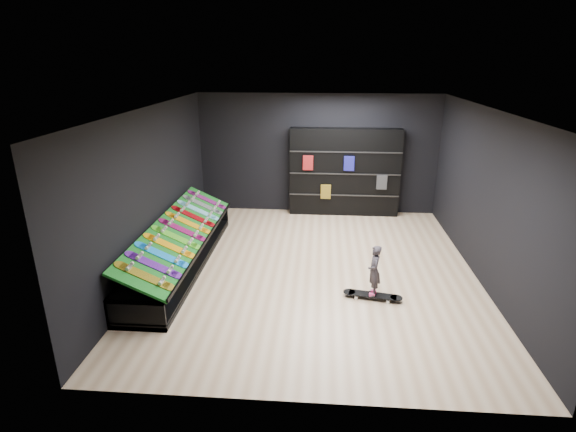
# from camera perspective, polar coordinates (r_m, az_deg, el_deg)

# --- Properties ---
(floor) EXTENTS (6.00, 7.00, 0.01)m
(floor) POSITION_cam_1_polar(r_m,az_deg,el_deg) (8.63, 3.23, -6.80)
(floor) COLOR beige
(floor) RESTS_ON ground
(ceiling) EXTENTS (6.00, 7.00, 0.01)m
(ceiling) POSITION_cam_1_polar(r_m,az_deg,el_deg) (7.78, 3.66, 13.42)
(ceiling) COLOR white
(ceiling) RESTS_ON ground
(wall_back) EXTENTS (6.00, 0.02, 3.00)m
(wall_back) POSITION_cam_1_polar(r_m,az_deg,el_deg) (11.47, 3.79, 7.83)
(wall_back) COLOR black
(wall_back) RESTS_ON ground
(wall_front) EXTENTS (6.00, 0.02, 3.00)m
(wall_front) POSITION_cam_1_polar(r_m,az_deg,el_deg) (4.83, 2.59, -9.28)
(wall_front) COLOR black
(wall_front) RESTS_ON ground
(wall_left) EXTENTS (0.02, 7.00, 3.00)m
(wall_left) POSITION_cam_1_polar(r_m,az_deg,el_deg) (8.65, -16.88, 3.10)
(wall_left) COLOR black
(wall_left) RESTS_ON ground
(wall_right) EXTENTS (0.02, 7.00, 3.00)m
(wall_right) POSITION_cam_1_polar(r_m,az_deg,el_deg) (8.58, 23.92, 2.10)
(wall_right) COLOR black
(wall_right) RESTS_ON ground
(display_rack) EXTENTS (0.90, 4.50, 0.50)m
(display_rack) POSITION_cam_1_polar(r_m,az_deg,el_deg) (8.92, -13.39, -4.63)
(display_rack) COLOR black
(display_rack) RESTS_ON ground
(turf_ramp) EXTENTS (0.92, 4.50, 0.46)m
(turf_ramp) POSITION_cam_1_polar(r_m,az_deg,el_deg) (8.73, -13.31, -1.89)
(turf_ramp) COLOR #0E5914
(turf_ramp) RESTS_ON display_rack
(back_shelving) EXTENTS (2.73, 0.32, 2.19)m
(back_shelving) POSITION_cam_1_polar(r_m,az_deg,el_deg) (11.40, 7.18, 5.54)
(back_shelving) COLOR black
(back_shelving) RESTS_ON ground
(floor_skateboard) EXTENTS (1.00, 0.39, 0.09)m
(floor_skateboard) POSITION_cam_1_polar(r_m,az_deg,el_deg) (7.75, 10.67, -10.03)
(floor_skateboard) COLOR black
(floor_skateboard) RESTS_ON ground
(child) EXTENTS (0.14, 0.20, 0.52)m
(child) POSITION_cam_1_polar(r_m,az_deg,el_deg) (7.61, 10.81, -8.01)
(child) COLOR black
(child) RESTS_ON floor_skateboard
(display_board_0) EXTENTS (0.93, 0.22, 0.50)m
(display_board_0) POSITION_cam_1_polar(r_m,az_deg,el_deg) (7.09, -17.73, -7.27)
(display_board_0) COLOR yellow
(display_board_0) RESTS_ON turf_ramp
(display_board_1) EXTENTS (0.93, 0.22, 0.50)m
(display_board_1) POSITION_cam_1_polar(r_m,az_deg,el_deg) (7.41, -16.67, -5.97)
(display_board_1) COLOR purple
(display_board_1) RESTS_ON turf_ramp
(display_board_2) EXTENTS (0.93, 0.22, 0.50)m
(display_board_2) POSITION_cam_1_polar(r_m,az_deg,el_deg) (7.73, -15.70, -4.78)
(display_board_2) COLOR blue
(display_board_2) RESTS_ON turf_ramp
(display_board_3) EXTENTS (0.93, 0.22, 0.50)m
(display_board_3) POSITION_cam_1_polar(r_m,az_deg,el_deg) (8.05, -14.81, -3.68)
(display_board_3) COLOR yellow
(display_board_3) RESTS_ON turf_ramp
(display_board_4) EXTENTS (0.93, 0.22, 0.50)m
(display_board_4) POSITION_cam_1_polar(r_m,az_deg,el_deg) (8.39, -14.00, -2.66)
(display_board_4) COLOR green
(display_board_4) RESTS_ON turf_ramp
(display_board_5) EXTENTS (0.93, 0.22, 0.50)m
(display_board_5) POSITION_cam_1_polar(r_m,az_deg,el_deg) (8.72, -13.24, -1.72)
(display_board_5) COLOR #E5198C
(display_board_5) RESTS_ON turf_ramp
(display_board_6) EXTENTS (0.93, 0.22, 0.50)m
(display_board_6) POSITION_cam_1_polar(r_m,az_deg,el_deg) (9.06, -12.55, -0.86)
(display_board_6) COLOR orange
(display_board_6) RESTS_ON turf_ramp
(display_board_7) EXTENTS (0.93, 0.22, 0.50)m
(display_board_7) POSITION_cam_1_polar(r_m,az_deg,el_deg) (9.40, -11.90, -0.05)
(display_board_7) COLOR red
(display_board_7) RESTS_ON turf_ramp
(display_board_8) EXTENTS (0.93, 0.22, 0.50)m
(display_board_8) POSITION_cam_1_polar(r_m,az_deg,el_deg) (9.75, -11.30, 0.70)
(display_board_8) COLOR #0CB2E5
(display_board_8) RESTS_ON turf_ramp
(display_board_9) EXTENTS (0.93, 0.22, 0.50)m
(display_board_9) POSITION_cam_1_polar(r_m,az_deg,el_deg) (10.09, -10.74, 1.40)
(display_board_9) COLOR black
(display_board_9) RESTS_ON turf_ramp
(display_board_10) EXTENTS (0.93, 0.22, 0.50)m
(display_board_10) POSITION_cam_1_polar(r_m,az_deg,el_deg) (10.44, -10.22, 2.05)
(display_board_10) COLOR #2626BF
(display_board_10) RESTS_ON turf_ramp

